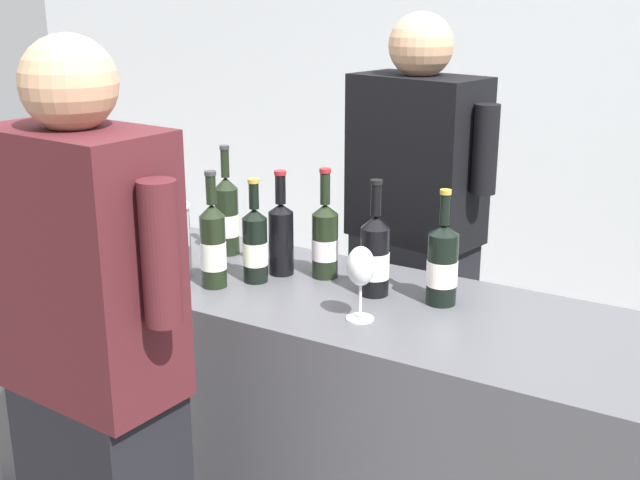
% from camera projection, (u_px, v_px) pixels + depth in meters
% --- Properties ---
extents(wall_back, '(8.00, 0.10, 2.80)m').
position_uv_depth(wall_back, '(574.00, 58.00, 4.30)').
color(wall_back, silver).
rests_on(wall_back, ground_plane).
extents(counter, '(2.29, 0.62, 0.92)m').
position_uv_depth(counter, '(323.00, 433.00, 2.45)').
color(counter, '#4C4C51').
rests_on(counter, ground_plane).
extents(wine_bottle_0, '(0.08, 0.08, 0.34)m').
position_uv_depth(wine_bottle_0, '(101.00, 225.00, 2.53)').
color(wine_bottle_0, black).
rests_on(wine_bottle_0, counter).
extents(wine_bottle_1, '(0.08, 0.08, 0.33)m').
position_uv_depth(wine_bottle_1, '(375.00, 255.00, 2.25)').
color(wine_bottle_1, black).
rests_on(wine_bottle_1, counter).
extents(wine_bottle_2, '(0.07, 0.07, 0.34)m').
position_uv_depth(wine_bottle_2, '(213.00, 245.00, 2.31)').
color(wine_bottle_2, black).
rests_on(wine_bottle_2, counter).
extents(wine_bottle_3, '(0.08, 0.08, 0.36)m').
position_uv_depth(wine_bottle_3, '(227.00, 216.00, 2.60)').
color(wine_bottle_3, black).
rests_on(wine_bottle_3, counter).
extents(wine_bottle_4, '(0.08, 0.08, 0.33)m').
position_uv_depth(wine_bottle_4, '(325.00, 240.00, 2.39)').
color(wine_bottle_4, black).
rests_on(wine_bottle_4, counter).
extents(wine_bottle_5, '(0.07, 0.07, 0.32)m').
position_uv_depth(wine_bottle_5, '(281.00, 235.00, 2.42)').
color(wine_bottle_5, black).
rests_on(wine_bottle_5, counter).
extents(wine_bottle_6, '(0.07, 0.07, 0.31)m').
position_uv_depth(wine_bottle_6, '(255.00, 245.00, 2.36)').
color(wine_bottle_6, black).
rests_on(wine_bottle_6, counter).
extents(wine_bottle_7, '(0.08, 0.08, 0.32)m').
position_uv_depth(wine_bottle_7, '(442.00, 264.00, 2.19)').
color(wine_bottle_7, black).
rests_on(wine_bottle_7, counter).
extents(wine_glass, '(0.07, 0.07, 0.20)m').
position_uv_depth(wine_glass, '(361.00, 269.00, 2.07)').
color(wine_glass, silver).
rests_on(wine_glass, counter).
extents(ice_bucket, '(0.21, 0.21, 0.22)m').
position_uv_depth(ice_bucket, '(157.00, 240.00, 2.41)').
color(ice_bucket, silver).
rests_on(ice_bucket, counter).
extents(person_server, '(0.59, 0.32, 1.68)m').
position_uv_depth(person_server, '(413.00, 266.00, 2.84)').
color(person_server, black).
rests_on(person_server, ground_plane).
extents(person_guest, '(0.56, 0.27, 1.67)m').
position_uv_depth(person_guest, '(98.00, 406.00, 1.89)').
color(person_guest, black).
rests_on(person_guest, ground_plane).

